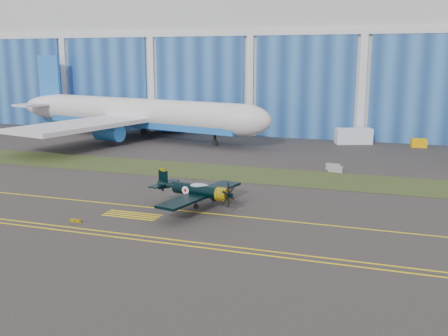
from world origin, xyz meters
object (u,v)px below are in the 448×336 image
(jetliner, at_px, (139,81))
(shipping_container, at_px, (354,136))
(warbird, at_px, (196,190))
(tug, at_px, (419,143))

(jetliner, distance_m, shipping_container, 42.61)
(warbird, distance_m, tug, 54.37)
(shipping_container, distance_m, tug, 11.48)
(jetliner, xyz_separation_m, tug, (52.44, 6.13, -10.41))
(warbird, xyz_separation_m, jetliner, (-29.27, 43.04, 9.13))
(warbird, height_order, jetliner, jetliner)
(tug, bearing_deg, warbird, -124.01)
(jetliner, xyz_separation_m, shipping_container, (40.98, 6.42, -9.75))
(warbird, height_order, tug, warbird)
(tug, bearing_deg, shipping_container, 169.79)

